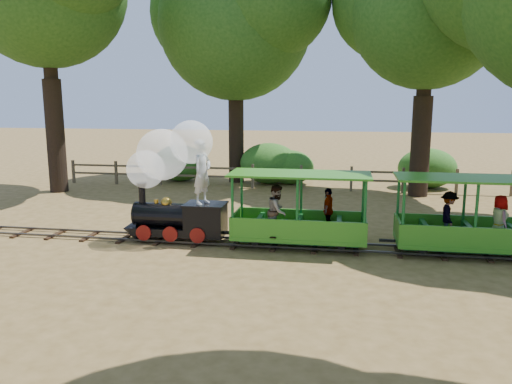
% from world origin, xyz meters
% --- Properties ---
extents(ground, '(90.00, 90.00, 0.00)m').
position_xyz_m(ground, '(0.00, 0.00, 0.00)').
color(ground, '#A07C45').
rests_on(ground, ground).
extents(track, '(22.00, 1.00, 0.10)m').
position_xyz_m(track, '(0.00, 0.00, 0.07)').
color(track, '#3F3D3A').
rests_on(track, ground).
extents(locomotive, '(2.78, 1.31, 3.20)m').
position_xyz_m(locomotive, '(-1.70, 0.07, 1.79)').
color(locomotive, black).
rests_on(locomotive, ground).
extents(carriage_front, '(3.42, 1.41, 1.78)m').
position_xyz_m(carriage_front, '(1.57, -0.04, 0.78)').
color(carriage_front, '#35891D').
rests_on(carriage_front, track).
extents(carriage_rear, '(3.42, 1.40, 1.78)m').
position_xyz_m(carriage_rear, '(5.57, 0.02, 0.76)').
color(carriage_rear, '#35891D').
rests_on(carriage_rear, track).
extents(oak_nc, '(8.11, 7.14, 10.03)m').
position_xyz_m(oak_nc, '(-2.03, 9.59, 7.12)').
color(oak_nc, '#2D2116').
rests_on(oak_nc, ground).
extents(oak_ne, '(6.94, 6.11, 9.51)m').
position_xyz_m(oak_ne, '(5.47, 7.57, 6.99)').
color(oak_ne, '#2D2116').
rests_on(oak_ne, ground).
extents(fence, '(18.10, 0.10, 1.00)m').
position_xyz_m(fence, '(0.00, 8.00, 0.58)').
color(fence, brown).
rests_on(fence, ground).
extents(shrub_west, '(2.35, 1.81, 1.63)m').
position_xyz_m(shrub_west, '(-4.56, 9.30, 0.81)').
color(shrub_west, '#2D6B1E').
rests_on(shrub_west, ground).
extents(shrub_mid_w, '(2.55, 1.96, 1.76)m').
position_xyz_m(shrub_mid_w, '(-0.50, 9.30, 0.88)').
color(shrub_mid_w, '#2D6B1E').
rests_on(shrub_mid_w, ground).
extents(shrub_mid_e, '(2.12, 1.63, 1.47)m').
position_xyz_m(shrub_mid_e, '(0.38, 9.30, 0.73)').
color(shrub_mid_e, '#2D6B1E').
rests_on(shrub_mid_e, ground).
extents(shrub_east, '(2.38, 1.83, 1.65)m').
position_xyz_m(shrub_east, '(6.10, 9.30, 0.82)').
color(shrub_east, '#2D6B1E').
rests_on(shrub_east, ground).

